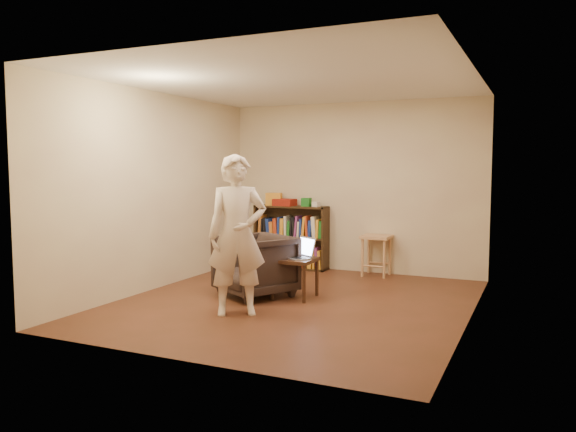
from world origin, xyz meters
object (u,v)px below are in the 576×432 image
at_px(side_table, 295,265).
at_px(person, 237,235).
at_px(stool, 376,243).
at_px(laptop, 300,253).
at_px(armchair, 255,266).
at_px(bookshelf, 291,241).

height_order(side_table, person, person).
xyz_separation_m(stool, laptop, (-0.48, -1.78, 0.07)).
xyz_separation_m(armchair, side_table, (0.49, 0.12, 0.03)).
height_order(armchair, side_table, armchair).
bearing_deg(side_table, person, -105.26).
relative_size(bookshelf, laptop, 2.61).
relative_size(stool, side_table, 1.22).
relative_size(armchair, laptop, 1.85).
bearing_deg(stool, laptop, -104.97).
distance_m(stool, person, 2.91).
xyz_separation_m(stool, person, (-0.79, -2.78, 0.39)).
distance_m(stool, laptop, 1.84).
bearing_deg(bookshelf, armchair, -78.89).
distance_m(bookshelf, laptop, 2.07).
xyz_separation_m(bookshelf, person, (0.62, -2.84, 0.44)).
xyz_separation_m(stool, armchair, (-1.02, -1.93, -0.10)).
distance_m(armchair, laptop, 0.59).
relative_size(stool, person, 0.34).
xyz_separation_m(side_table, laptop, (0.05, 0.03, 0.14)).
xyz_separation_m(bookshelf, side_table, (0.89, -1.87, -0.03)).
bearing_deg(bookshelf, person, -77.64).
relative_size(stool, laptop, 1.31).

